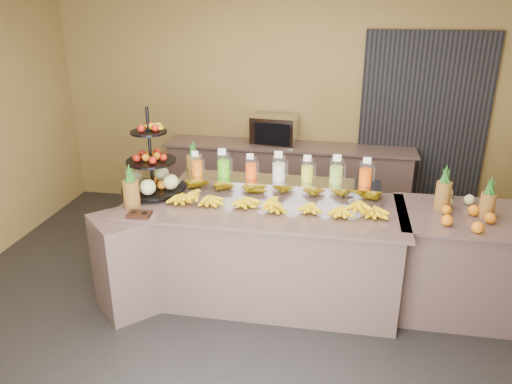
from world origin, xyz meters
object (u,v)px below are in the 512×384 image
(fruit_stand, at_px, (156,172))
(oven_warmer, at_px, (274,130))
(right_fruit_pile, at_px, (464,209))
(banana_heap, at_px, (276,201))
(condiment_caddy, at_px, (139,214))
(pitcher_tray, at_px, (279,187))

(fruit_stand, relative_size, oven_warmer, 1.52)
(right_fruit_pile, bearing_deg, fruit_stand, 178.62)
(banana_heap, xyz_separation_m, right_fruit_pile, (1.57, 0.08, 0.01))
(fruit_stand, height_order, condiment_caddy, fruit_stand)
(pitcher_tray, height_order, banana_heap, banana_heap)
(right_fruit_pile, bearing_deg, condiment_caddy, -170.54)
(banana_heap, bearing_deg, pitcher_tray, 93.29)
(fruit_stand, bearing_deg, banana_heap, -13.58)
(banana_heap, distance_m, oven_warmer, 2.02)
(banana_heap, distance_m, condiment_caddy, 1.17)
(banana_heap, height_order, condiment_caddy, banana_heap)
(pitcher_tray, height_order, right_fruit_pile, right_fruit_pile)
(fruit_stand, bearing_deg, oven_warmer, 59.18)
(banana_heap, xyz_separation_m, oven_warmer, (-0.30, 1.99, 0.11))
(oven_warmer, bearing_deg, right_fruit_pile, -40.56)
(condiment_caddy, distance_m, right_fruit_pile, 2.72)
(oven_warmer, bearing_deg, condiment_caddy, -104.04)
(right_fruit_pile, bearing_deg, oven_warmer, 134.45)
(condiment_caddy, bearing_deg, banana_heap, 18.08)
(condiment_caddy, bearing_deg, pitcher_tray, 32.09)
(condiment_caddy, xyz_separation_m, oven_warmer, (0.81, 2.36, 0.17))
(pitcher_tray, xyz_separation_m, fruit_stand, (-1.13, -0.17, 0.14))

